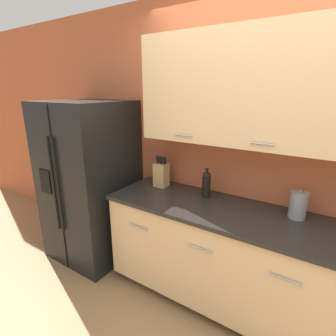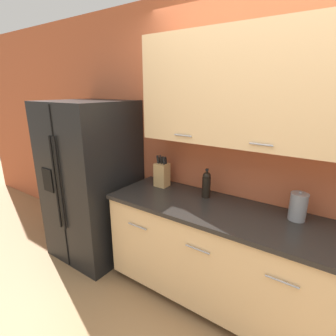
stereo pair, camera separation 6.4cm
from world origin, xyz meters
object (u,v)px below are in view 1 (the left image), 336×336
object	(u,v)px
knife_block	(161,174)
wine_bottle	(206,184)
refrigerator	(90,182)
steel_canister	(298,205)

from	to	relation	value
knife_block	wine_bottle	world-z (taller)	knife_block
refrigerator	steel_canister	xyz separation A→B (m)	(2.00, 0.23, 0.15)
wine_bottle	steel_canister	size ratio (longest dim) A/B	1.18
knife_block	wine_bottle	size ratio (longest dim) A/B	1.22
wine_bottle	refrigerator	bearing A→B (deg)	-170.01
refrigerator	wine_bottle	xyz separation A→B (m)	(1.26, 0.22, 0.17)
knife_block	refrigerator	bearing A→B (deg)	-164.33
knife_block	steel_canister	world-z (taller)	knife_block
refrigerator	steel_canister	distance (m)	2.02
refrigerator	steel_canister	world-z (taller)	refrigerator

